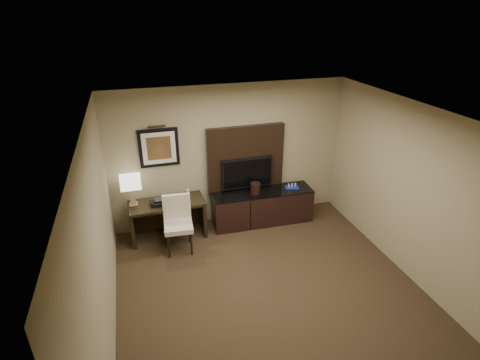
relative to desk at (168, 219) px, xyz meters
name	(u,v)px	position (x,y,z in m)	size (l,w,h in m)	color
floor	(275,301)	(1.28, -2.15, -0.37)	(4.50, 5.00, 0.01)	#312316
ceiling	(284,123)	(1.28, -2.15, 2.34)	(4.50, 5.00, 0.01)	silver
wall_back	(230,155)	(1.28, 0.35, 0.99)	(4.50, 0.01, 2.70)	#9A8E68
wall_left	(99,251)	(-0.97, -2.15, 0.99)	(0.01, 5.00, 2.70)	#9A8E68
wall_right	(421,199)	(3.53, -2.15, 0.99)	(0.01, 5.00, 2.70)	#9A8E68
desk	(168,219)	(0.00, 0.00, 0.00)	(1.35, 0.58, 0.72)	black
credenza	(262,207)	(1.83, 0.00, -0.02)	(1.95, 0.54, 0.67)	black
tv_wall_panel	(246,159)	(1.58, 0.29, 0.91)	(1.50, 0.12, 1.30)	black
tv	(247,173)	(1.58, 0.19, 0.66)	(1.00, 0.08, 0.60)	black
artwork	(159,148)	(-0.02, 0.33, 1.29)	(0.70, 0.04, 0.70)	black
picture_light	(157,127)	(-0.02, 0.29, 1.69)	(0.04, 0.04, 0.30)	#3B2813
desk_chair	(178,225)	(0.13, -0.49, 0.14)	(0.48, 0.55, 1.00)	beige
table_lamp	(132,191)	(-0.58, 0.08, 0.64)	(0.34, 0.20, 0.56)	tan
desk_phone	(156,202)	(-0.18, -0.06, 0.41)	(0.20, 0.18, 0.10)	black
blue_folder	(173,201)	(0.12, -0.02, 0.37)	(0.22, 0.30, 0.02)	#1958A7
book	(172,197)	(0.09, -0.03, 0.47)	(0.16, 0.02, 0.22)	#B3A98D
water_bottle	(188,193)	(0.40, 0.07, 0.44)	(0.05, 0.05, 0.16)	silver
ice_bucket	(255,188)	(1.67, -0.03, 0.42)	(0.19, 0.19, 0.21)	black
minibar_tray	(292,186)	(2.44, -0.03, 0.36)	(0.26, 0.16, 0.09)	#1923A7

